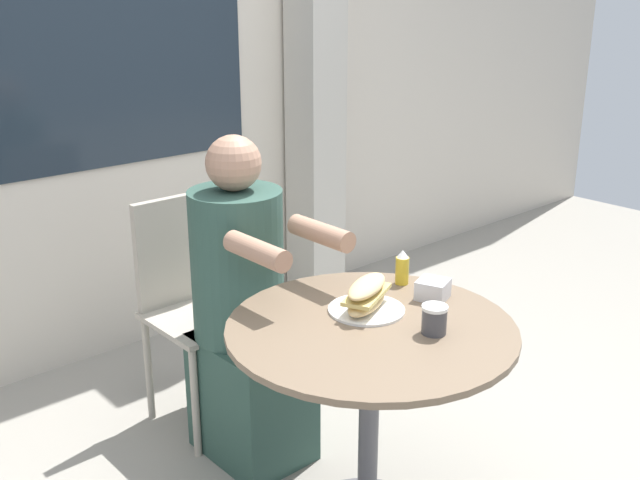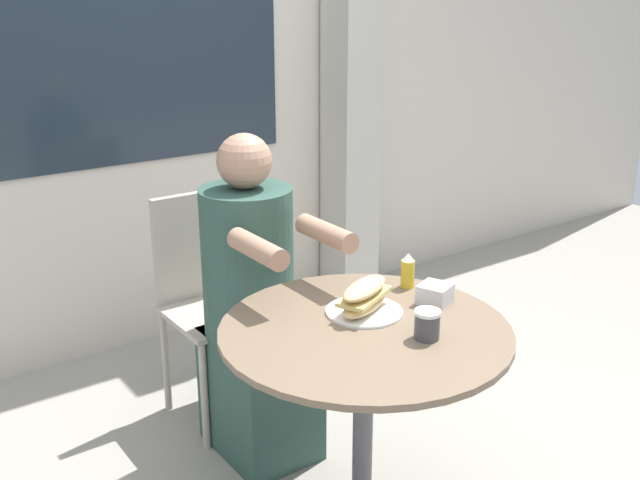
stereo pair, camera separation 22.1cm
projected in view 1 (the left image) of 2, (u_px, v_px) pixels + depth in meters
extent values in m
cube|color=beige|center=(84.00, 40.00, 3.08)|extent=(8.00, 0.08, 2.80)
cube|color=#1E2833|center=(63.00, 8.00, 2.95)|extent=(1.68, 0.01, 1.32)
cube|color=#B2ADA3|center=(316.00, 72.00, 3.73)|extent=(0.22, 0.22, 2.40)
cylinder|color=brown|center=(371.00, 329.00, 2.12)|extent=(0.83, 0.83, 0.02)
cylinder|color=#515156|center=(368.00, 432.00, 2.23)|extent=(0.06, 0.06, 0.66)
cube|color=#ADA393|center=(206.00, 317.00, 2.79)|extent=(0.38, 0.38, 0.02)
cube|color=#ADA393|center=(177.00, 250.00, 2.84)|extent=(0.35, 0.03, 0.42)
cylinder|color=#ADA393|center=(269.00, 372.00, 2.85)|extent=(0.03, 0.03, 0.43)
cylinder|color=#ADA393|center=(195.00, 403.00, 2.64)|extent=(0.03, 0.03, 0.43)
cylinder|color=#ADA393|center=(220.00, 343.00, 3.08)|extent=(0.03, 0.03, 0.43)
cylinder|color=#ADA393|center=(148.00, 369.00, 2.88)|extent=(0.03, 0.03, 0.43)
cube|color=#2D4C42|center=(252.00, 397.00, 2.66)|extent=(0.30, 0.40, 0.45)
cylinder|color=#2D4C42|center=(237.00, 265.00, 2.55)|extent=(0.32, 0.32, 0.52)
sphere|color=tan|center=(233.00, 163.00, 2.43)|extent=(0.19, 0.19, 0.19)
cylinder|color=tan|center=(321.00, 233.00, 2.37)|extent=(0.07, 0.25, 0.07)
cylinder|color=tan|center=(257.00, 251.00, 2.21)|extent=(0.07, 0.25, 0.07)
cylinder|color=white|center=(366.00, 310.00, 2.21)|extent=(0.23, 0.23, 0.01)
ellipsoid|color=#DBB77A|center=(367.00, 302.00, 2.20)|extent=(0.23, 0.17, 0.04)
cube|color=#D6BC66|center=(367.00, 294.00, 2.20)|extent=(0.22, 0.16, 0.01)
ellipsoid|color=#DBB77A|center=(367.00, 286.00, 2.19)|extent=(0.23, 0.17, 0.04)
cylinder|color=#424247|center=(434.00, 321.00, 2.06)|extent=(0.07, 0.07, 0.07)
cylinder|color=white|center=(435.00, 308.00, 2.05)|extent=(0.07, 0.07, 0.01)
cube|color=silver|center=(433.00, 289.00, 2.29)|extent=(0.12, 0.12, 0.06)
cylinder|color=gold|center=(402.00, 270.00, 2.40)|extent=(0.04, 0.04, 0.09)
cone|color=white|center=(403.00, 254.00, 2.38)|extent=(0.04, 0.04, 0.03)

